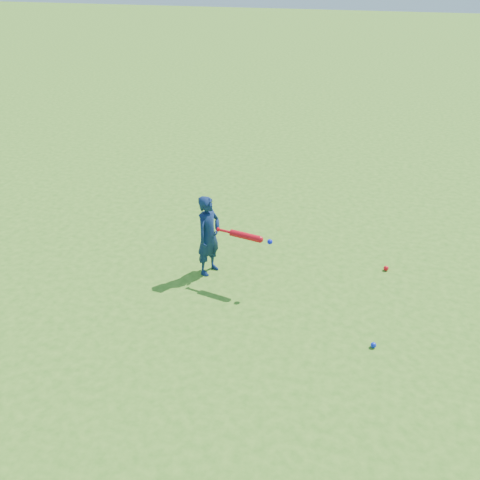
{
  "coord_description": "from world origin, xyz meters",
  "views": [
    {
      "loc": [
        2.5,
        -6.52,
        4.16
      ],
      "look_at": [
        0.81,
        -0.28,
        0.65
      ],
      "focal_mm": 40.0,
      "sensor_mm": 36.0,
      "label": 1
    }
  ],
  "objects_px": {
    "bat_swing": "(248,236)",
    "ground_ball_red": "(386,268)",
    "child": "(209,236)",
    "ground_ball_blue": "(373,345)"
  },
  "relations": [
    {
      "from": "ground_ball_blue",
      "to": "child",
      "type": "bearing_deg",
      "value": 154.99
    },
    {
      "from": "ground_ball_blue",
      "to": "bat_swing",
      "type": "height_order",
      "value": "bat_swing"
    },
    {
      "from": "ground_ball_red",
      "to": "bat_swing",
      "type": "bearing_deg",
      "value": -154.77
    },
    {
      "from": "child",
      "to": "ground_ball_red",
      "type": "relative_size",
      "value": 16.03
    },
    {
      "from": "ground_ball_red",
      "to": "bat_swing",
      "type": "height_order",
      "value": "bat_swing"
    },
    {
      "from": "child",
      "to": "bat_swing",
      "type": "distance_m",
      "value": 0.67
    },
    {
      "from": "bat_swing",
      "to": "ground_ball_red",
      "type": "bearing_deg",
      "value": 37.19
    },
    {
      "from": "child",
      "to": "bat_swing",
      "type": "bearing_deg",
      "value": -86.23
    },
    {
      "from": "child",
      "to": "ground_ball_blue",
      "type": "relative_size",
      "value": 17.41
    },
    {
      "from": "child",
      "to": "ground_ball_blue",
      "type": "distance_m",
      "value": 2.72
    }
  ]
}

